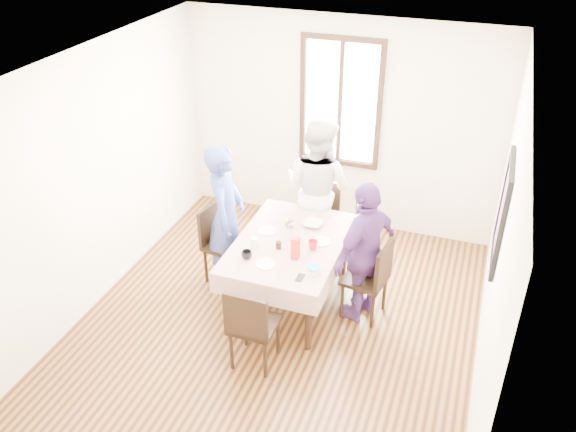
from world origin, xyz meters
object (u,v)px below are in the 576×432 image
(person_left, at_px, (226,216))
(person_far, at_px, (317,190))
(dining_table, at_px, (290,272))
(chair_far, at_px, (317,220))
(chair_left, at_px, (226,245))
(person_right, at_px, (365,252))
(chair_near, at_px, (254,324))
(chair_right, at_px, (365,278))

(person_left, distance_m, person_far, 1.16)
(dining_table, distance_m, chair_far, 1.00)
(chair_left, distance_m, person_right, 1.64)
(chair_left, bearing_deg, dining_table, 90.42)
(chair_left, distance_m, chair_near, 1.39)
(person_left, height_order, person_right, person_left)
(chair_right, xyz_separation_m, person_far, (-0.81, 0.93, 0.43))
(dining_table, bearing_deg, chair_far, 90.00)
(chair_near, xyz_separation_m, person_left, (-0.79, 1.13, 0.38))
(chair_left, bearing_deg, chair_near, 45.56)
(chair_right, distance_m, person_right, 0.33)
(chair_right, bearing_deg, chair_left, 96.14)
(chair_right, relative_size, person_right, 0.58)
(dining_table, relative_size, chair_far, 1.59)
(chair_left, distance_m, person_far, 1.24)
(person_far, bearing_deg, person_right, 147.01)
(chair_left, bearing_deg, chair_far, 146.57)
(dining_table, height_order, chair_near, chair_near)
(chair_near, height_order, person_far, person_far)
(chair_far, relative_size, chair_near, 1.00)
(chair_left, height_order, person_far, person_far)
(chair_left, distance_m, chair_far, 1.18)
(chair_right, xyz_separation_m, person_right, (-0.02, 0.00, 0.33))
(person_far, bearing_deg, chair_near, 106.73)
(chair_near, bearing_deg, dining_table, 90.07)
(dining_table, distance_m, chair_near, 1.00)
(person_left, xyz_separation_m, person_far, (0.79, 0.84, 0.04))
(dining_table, bearing_deg, person_right, 3.28)
(dining_table, relative_size, chair_near, 1.59)
(chair_left, relative_size, person_right, 0.58)
(person_right, bearing_deg, chair_right, 114.21)
(dining_table, xyz_separation_m, person_right, (0.79, 0.05, 0.41))
(chair_far, height_order, person_left, person_left)
(chair_near, relative_size, person_far, 0.52)
(chair_right, relative_size, chair_near, 1.00)
(dining_table, height_order, person_right, person_right)
(person_left, bearing_deg, chair_near, -157.64)
(chair_far, distance_m, person_right, 1.28)
(chair_far, xyz_separation_m, chair_near, (0.00, -1.99, 0.00))
(person_far, bearing_deg, dining_table, 106.73)
(chair_far, height_order, person_far, person_far)
(chair_far, bearing_deg, dining_table, 96.55)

